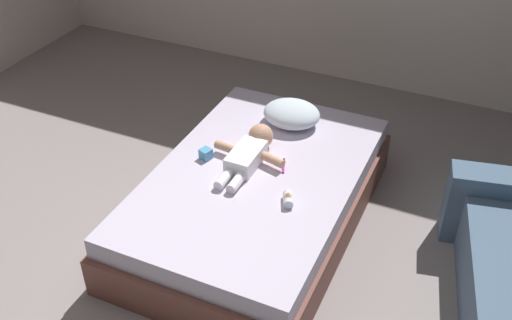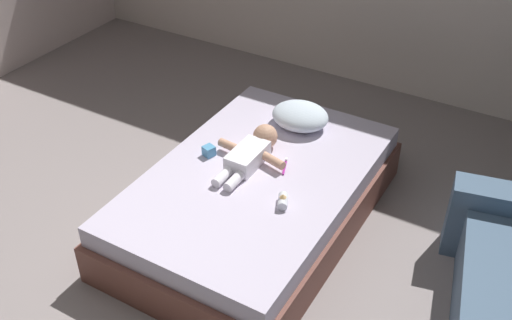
# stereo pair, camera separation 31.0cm
# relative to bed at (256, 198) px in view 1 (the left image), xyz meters

# --- Properties ---
(ground_plane) EXTENTS (8.00, 8.00, 0.00)m
(ground_plane) POSITION_rel_bed_xyz_m (-0.19, -0.75, -0.20)
(ground_plane) COLOR gray
(bed) EXTENTS (1.27, 1.99, 0.41)m
(bed) POSITION_rel_bed_xyz_m (0.00, 0.00, 0.00)
(bed) COLOR brown
(bed) RESTS_ON ground_plane
(pillow) EXTENTS (0.40, 0.35, 0.16)m
(pillow) POSITION_rel_bed_xyz_m (-0.01, 0.64, 0.29)
(pillow) COLOR silver
(pillow) RESTS_ON bed
(baby) EXTENTS (0.50, 0.62, 0.17)m
(baby) POSITION_rel_bed_xyz_m (-0.09, 0.11, 0.27)
(baby) COLOR white
(baby) RESTS_ON bed
(toothbrush) EXTENTS (0.07, 0.16, 0.02)m
(toothbrush) POSITION_rel_bed_xyz_m (0.13, 0.15, 0.22)
(toothbrush) COLOR #B22D9D
(toothbrush) RESTS_ON bed
(toy_block) EXTENTS (0.09, 0.09, 0.07)m
(toy_block) POSITION_rel_bed_xyz_m (-0.36, 0.01, 0.24)
(toy_block) COLOR #4F9ACD
(toy_block) RESTS_ON bed
(baby_bottle) EXTENTS (0.10, 0.13, 0.08)m
(baby_bottle) POSITION_rel_bed_xyz_m (0.30, -0.19, 0.24)
(baby_bottle) COLOR white
(baby_bottle) RESTS_ON bed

